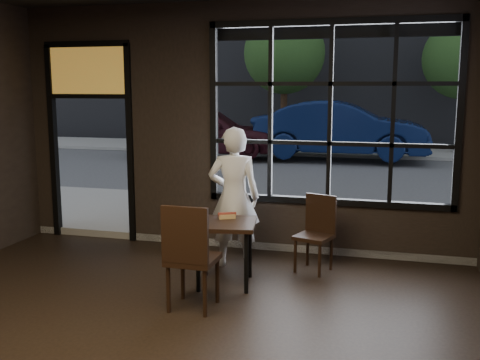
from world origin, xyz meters
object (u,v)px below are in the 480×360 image
(man, at_px, (234,197))
(navy_car, at_px, (340,130))
(chair_near, at_px, (193,256))
(cafe_table, at_px, (225,253))

(man, distance_m, navy_car, 9.89)
(man, bearing_deg, chair_near, 77.80)
(cafe_table, xyz_separation_m, man, (-0.08, 0.66, 0.49))
(navy_car, bearing_deg, cafe_table, 177.32)
(man, bearing_deg, navy_car, -103.20)
(cafe_table, bearing_deg, navy_car, 78.45)
(chair_near, relative_size, navy_car, 0.21)
(man, height_order, navy_car, navy_car)
(man, bearing_deg, cafe_table, 86.15)
(cafe_table, bearing_deg, man, 87.20)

